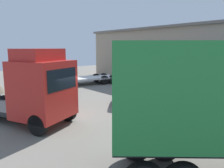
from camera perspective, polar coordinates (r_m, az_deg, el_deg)
name	(u,v)px	position (r m, az deg, el deg)	size (l,w,h in m)	color
ground_plane	(57,123)	(11.98, -14.12, -9.91)	(60.00, 60.00, 0.00)	slate
warehouse_building	(217,56)	(24.35, 25.71, 6.62)	(32.85, 7.16, 6.16)	tan
tractor_unit_red	(35,90)	(11.74, -19.49, -1.43)	(7.19, 5.16, 3.87)	red
flatbed_truck_black	(69,73)	(22.88, -11.25, 2.72)	(3.60, 7.44, 2.67)	black
tractor_unit_blue	(186,78)	(15.69, 18.82, 1.61)	(6.38, 6.43, 4.06)	#2347A3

